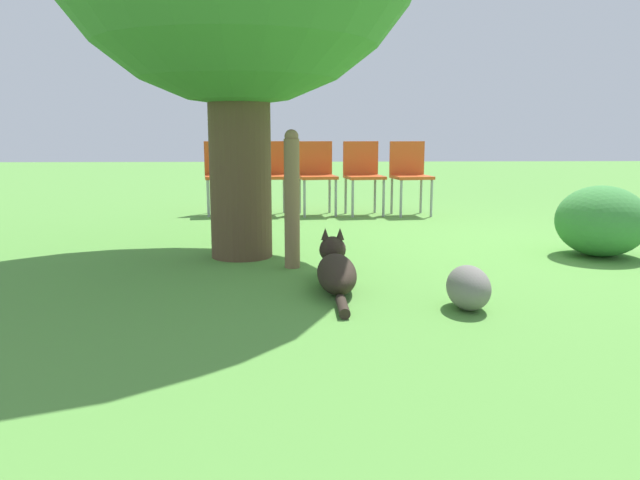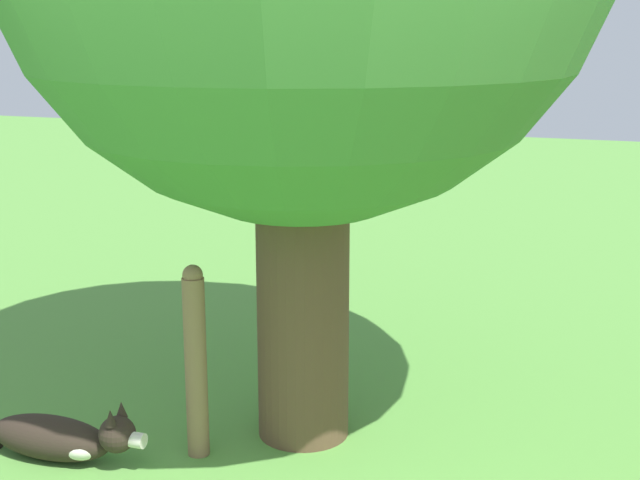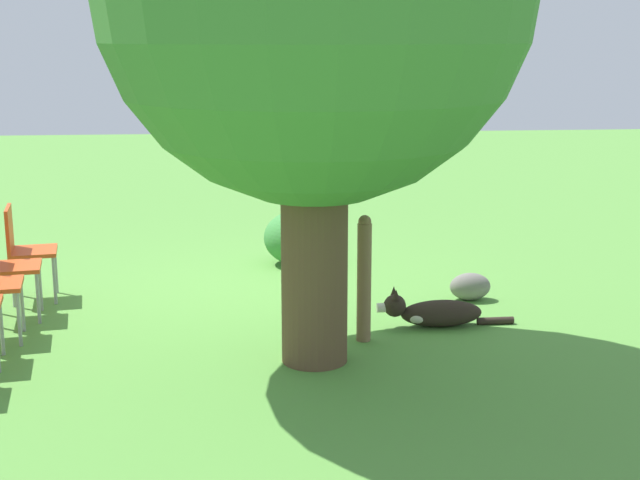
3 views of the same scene
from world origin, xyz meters
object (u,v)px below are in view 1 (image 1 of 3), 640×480
(red_chair_4, at_px, (223,171))
(red_chair_2, at_px, (316,171))
(red_chair_3, at_px, (270,171))
(dog, at_px, (336,270))
(fence_post, at_px, (292,199))
(red_chair_0, at_px, (410,171))
(red_chair_1, at_px, (363,171))

(red_chair_4, bearing_deg, red_chair_2, 78.14)
(red_chair_3, bearing_deg, dog, 0.16)
(fence_post, xyz_separation_m, red_chair_4, (3.07, 0.87, 0.00))
(fence_post, relative_size, red_chair_3, 1.16)
(dog, distance_m, red_chair_0, 3.78)
(red_chair_2, bearing_deg, red_chair_3, -101.86)
(dog, xyz_separation_m, red_chair_3, (3.68, 0.59, 0.40))
(red_chair_2, bearing_deg, dog, -8.64)
(dog, height_order, red_chair_2, red_chair_2)
(dog, distance_m, red_chair_4, 3.91)
(red_chair_3, bearing_deg, red_chair_0, 78.14)
(red_chair_2, height_order, red_chair_4, same)
(fence_post, relative_size, red_chair_1, 1.16)
(dog, height_order, red_chair_1, red_chair_1)
(dog, xyz_separation_m, red_chair_0, (3.59, -1.12, 0.40))
(dog, bearing_deg, red_chair_4, 16.78)
(red_chair_2, bearing_deg, red_chair_4, -101.86)
(red_chair_0, xyz_separation_m, red_chair_2, (0.06, 1.14, 0.00))
(red_chair_3, distance_m, red_chair_4, 0.57)
(red_chair_0, bearing_deg, red_chair_3, -101.86)
(fence_post, bearing_deg, red_chair_3, 5.67)
(fence_post, relative_size, red_chair_4, 1.16)
(dog, height_order, red_chair_4, red_chair_4)
(fence_post, xyz_separation_m, red_chair_0, (2.96, -1.41, 0.00))
(dog, xyz_separation_m, fence_post, (0.63, 0.29, 0.40))
(red_chair_2, bearing_deg, fence_post, -14.09)
(dog, relative_size, red_chair_0, 1.33)
(red_chair_4, bearing_deg, red_chair_0, 78.14)
(dog, relative_size, red_chair_1, 1.33)
(fence_post, xyz_separation_m, red_chair_3, (3.04, 0.30, 0.00))
(red_chair_3, bearing_deg, red_chair_4, -101.86)
(red_chair_0, relative_size, red_chair_2, 1.00)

